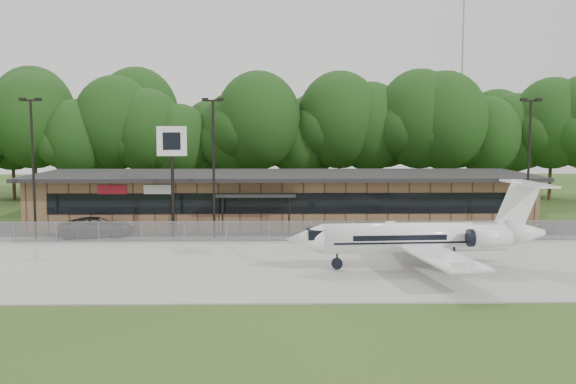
{
  "coord_description": "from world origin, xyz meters",
  "views": [
    {
      "loc": [
        -0.48,
        -29.94,
        8.24
      ],
      "look_at": [
        0.31,
        12.0,
        3.9
      ],
      "focal_mm": 40.0,
      "sensor_mm": 36.0,
      "label": 1
    }
  ],
  "objects_px": {
    "terminal": "(282,198)",
    "pole_sign": "(172,153)",
    "suv": "(97,227)",
    "business_jet": "(424,238)"
  },
  "relations": [
    {
      "from": "terminal",
      "to": "suv",
      "type": "xyz_separation_m",
      "value": [
        -13.78,
        -6.65,
        -1.42
      ]
    },
    {
      "from": "suv",
      "to": "pole_sign",
      "type": "xyz_separation_m",
      "value": [
        5.74,
        -0.5,
        5.53
      ]
    },
    {
      "from": "terminal",
      "to": "pole_sign",
      "type": "distance_m",
      "value": 11.51
    },
    {
      "from": "pole_sign",
      "to": "business_jet",
      "type": "bearing_deg",
      "value": -40.13
    },
    {
      "from": "suv",
      "to": "pole_sign",
      "type": "bearing_deg",
      "value": -104.98
    },
    {
      "from": "business_jet",
      "to": "terminal",
      "type": "bearing_deg",
      "value": 110.38
    },
    {
      "from": "business_jet",
      "to": "pole_sign",
      "type": "bearing_deg",
      "value": 142.54
    },
    {
      "from": "terminal",
      "to": "business_jet",
      "type": "relative_size",
      "value": 2.69
    },
    {
      "from": "terminal",
      "to": "pole_sign",
      "type": "bearing_deg",
      "value": -138.36
    },
    {
      "from": "suv",
      "to": "pole_sign",
      "type": "relative_size",
      "value": 0.66
    }
  ]
}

